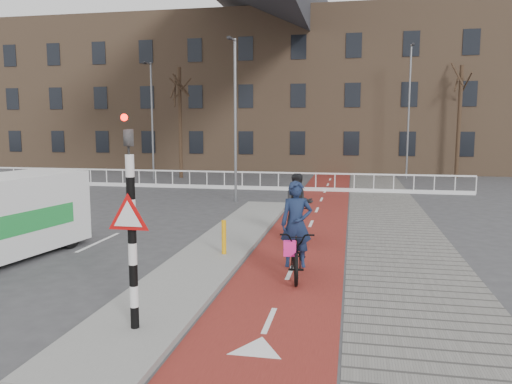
# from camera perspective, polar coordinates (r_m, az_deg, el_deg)

# --- Properties ---
(ground) EXTENTS (120.00, 120.00, 0.00)m
(ground) POSITION_cam_1_polar(r_m,az_deg,el_deg) (10.42, -5.87, -11.81)
(ground) COLOR #38383A
(ground) RESTS_ON ground
(bike_lane) EXTENTS (2.50, 60.00, 0.01)m
(bike_lane) POSITION_cam_1_polar(r_m,az_deg,el_deg) (19.75, 6.78, -2.52)
(bike_lane) COLOR maroon
(bike_lane) RESTS_ON ground
(sidewalk) EXTENTS (3.00, 60.00, 0.01)m
(sidewalk) POSITION_cam_1_polar(r_m,az_deg,el_deg) (19.75, 14.92, -2.73)
(sidewalk) COLOR slate
(sidewalk) RESTS_ON ground
(curb_island) EXTENTS (1.80, 16.00, 0.12)m
(curb_island) POSITION_cam_1_polar(r_m,az_deg,el_deg) (14.28, -3.92, -6.18)
(curb_island) COLOR gray
(curb_island) RESTS_ON ground
(traffic_signal) EXTENTS (0.80, 0.80, 3.68)m
(traffic_signal) POSITION_cam_1_polar(r_m,az_deg,el_deg) (8.29, -14.10, -2.81)
(traffic_signal) COLOR black
(traffic_signal) RESTS_ON curb_island
(bollard) EXTENTS (0.12, 0.12, 0.89)m
(bollard) POSITION_cam_1_polar(r_m,az_deg,el_deg) (13.09, -3.69, -5.17)
(bollard) COLOR #F0A30D
(bollard) RESTS_ON curb_island
(cyclist_near) EXTENTS (1.05, 2.23, 2.21)m
(cyclist_near) POSITION_cam_1_polar(r_m,az_deg,el_deg) (11.49, 4.60, -6.04)
(cyclist_near) COLOR black
(cyclist_near) RESTS_ON bike_lane
(cyclist_far) EXTENTS (1.02, 1.99, 2.04)m
(cyclist_far) POSITION_cam_1_polar(r_m,az_deg,el_deg) (14.95, 4.86, -2.45)
(cyclist_far) COLOR black
(cyclist_far) RESTS_ON bike_lane
(railing) EXTENTS (28.00, 0.10, 0.99)m
(railing) POSITION_cam_1_polar(r_m,az_deg,el_deg) (27.73, -5.63, 1.03)
(railing) COLOR silver
(railing) RESTS_ON ground
(townhouse_row) EXTENTS (46.00, 10.00, 15.90)m
(townhouse_row) POSITION_cam_1_polar(r_m,az_deg,el_deg) (42.04, 2.94, 13.53)
(townhouse_row) COLOR #7F6047
(townhouse_row) RESTS_ON ground
(tree_mid) EXTENTS (0.24, 0.24, 7.24)m
(tree_mid) POSITION_cam_1_polar(r_m,az_deg,el_deg) (33.65, -8.66, 7.78)
(tree_mid) COLOR black
(tree_mid) RESTS_ON ground
(tree_right) EXTENTS (0.26, 0.26, 7.37)m
(tree_right) POSITION_cam_1_polar(r_m,az_deg,el_deg) (35.89, 22.19, 7.40)
(tree_right) COLOR black
(tree_right) RESTS_ON ground
(streetlight_near) EXTENTS (0.12, 0.12, 7.27)m
(streetlight_near) POSITION_cam_1_polar(r_m,az_deg,el_deg) (22.68, -2.37, 8.04)
(streetlight_near) COLOR slate
(streetlight_near) RESTS_ON ground
(streetlight_left) EXTENTS (0.12, 0.12, 7.39)m
(streetlight_left) POSITION_cam_1_polar(r_m,az_deg,el_deg) (32.80, -11.77, 7.85)
(streetlight_left) COLOR slate
(streetlight_left) RESTS_ON ground
(streetlight_right) EXTENTS (0.12, 0.12, 8.59)m
(streetlight_right) POSITION_cam_1_polar(r_m,az_deg,el_deg) (34.18, 17.06, 8.67)
(streetlight_right) COLOR slate
(streetlight_right) RESTS_ON ground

